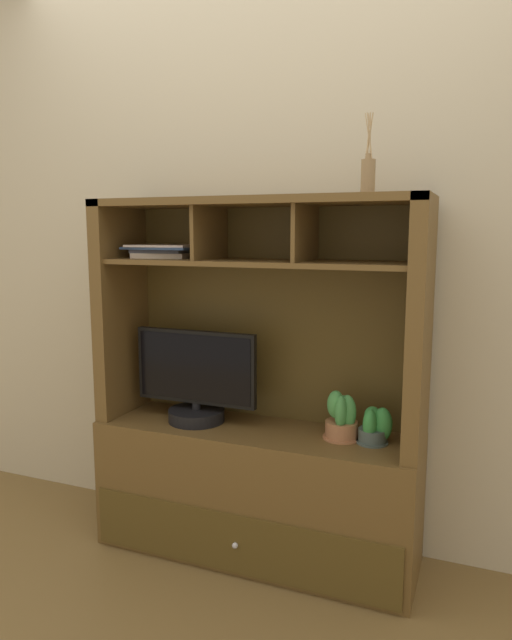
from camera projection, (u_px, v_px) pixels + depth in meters
name	position (u px, v px, depth m)	size (l,w,h in m)	color
floor_plane	(256.00, 553.00, 2.47)	(6.00, 6.00, 0.02)	brown
back_wall	(276.00, 221.00, 2.47)	(6.00, 0.02, 2.80)	beige
media_console	(257.00, 447.00, 2.41)	(1.34, 0.43, 1.49)	brown
tv_monitor	(196.00, 384.00, 2.45)	(0.55, 0.24, 0.39)	black
potted_orchid	(375.00, 427.00, 2.20)	(0.14, 0.12, 0.14)	#465652
potted_fern	(341.00, 418.00, 2.25)	(0.15, 0.15, 0.20)	#A86D46
magazine_stack_left	(165.00, 251.00, 2.46)	(0.31, 0.25, 0.06)	beige
diffuser_bottle	(368.00, 175.00, 2.07)	(0.05, 0.05, 0.29)	#91744D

